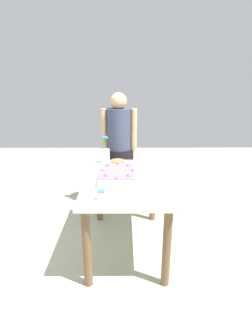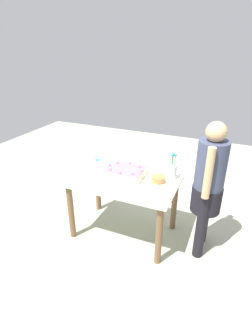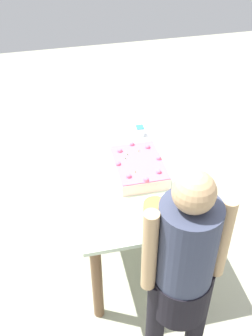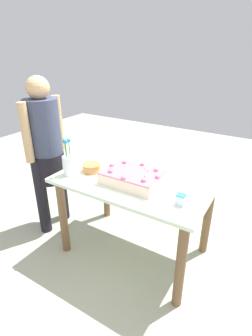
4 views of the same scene
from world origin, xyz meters
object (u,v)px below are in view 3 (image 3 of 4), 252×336
at_px(serving_plate_with_slice, 140,133).
at_px(cake_knife, 115,214).
at_px(sheet_cake, 139,167).
at_px(flower_vase, 184,210).
at_px(fruit_bowl, 155,208).
at_px(person_standing, 184,269).

bearing_deg(serving_plate_with_slice, cake_knife, -24.43).
xyz_separation_m(sheet_cake, serving_plate_with_slice, (-0.43, 0.12, -0.03)).
height_order(serving_plate_with_slice, cake_knife, serving_plate_with_slice).
distance_m(serving_plate_with_slice, cake_knife, 0.87).
distance_m(flower_vase, fruit_bowl, 0.20).
height_order(sheet_cake, serving_plate_with_slice, sheet_cake).
xyz_separation_m(serving_plate_with_slice, person_standing, (1.36, -0.11, 0.09)).
distance_m(sheet_cake, serving_plate_with_slice, 0.45).
bearing_deg(serving_plate_with_slice, flower_vase, 2.04).
relative_size(sheet_cake, fruit_bowl, 2.89).
relative_size(flower_vase, person_standing, 0.21).
distance_m(sheet_cake, flower_vase, 0.54).
height_order(fruit_bowl, person_standing, person_standing).
xyz_separation_m(serving_plate_with_slice, fruit_bowl, (0.83, -0.11, 0.01)).
height_order(sheet_cake, flower_vase, flower_vase).
bearing_deg(serving_plate_with_slice, sheet_cake, -15.30).
height_order(serving_plate_with_slice, fruit_bowl, serving_plate_with_slice).
xyz_separation_m(sheet_cake, fruit_bowl, (0.40, 0.01, -0.02)).
height_order(sheet_cake, fruit_bowl, sheet_cake).
bearing_deg(person_standing, sheet_cake, 0.36).
bearing_deg(flower_vase, sheet_cake, -163.70).
height_order(cake_knife, flower_vase, flower_vase).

